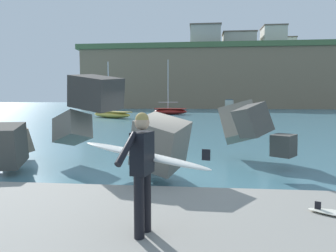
% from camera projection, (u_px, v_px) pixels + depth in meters
% --- Properties ---
extents(ground_plane, '(400.00, 400.00, 0.00)m').
position_uv_depth(ground_plane, '(163.00, 176.00, 8.56)').
color(ground_plane, '#42707F').
extents(walkway_path, '(48.00, 4.40, 0.24)m').
position_uv_depth(walkway_path, '(134.00, 235.00, 4.58)').
color(walkway_path, gray).
rests_on(walkway_path, ground).
extents(breakwater_jetty, '(31.53, 6.15, 3.07)m').
position_uv_depth(breakwater_jetty, '(121.00, 125.00, 9.54)').
color(breakwater_jetty, '#4C4944').
rests_on(breakwater_jetty, ground).
extents(surfer_with_board, '(2.12, 1.39, 1.78)m').
position_uv_depth(surfer_with_board, '(143.00, 163.00, 4.36)').
color(surfer_with_board, black).
rests_on(surfer_with_board, walkway_path).
extents(boat_near_centre, '(5.03, 2.83, 7.82)m').
position_uv_depth(boat_near_centre, '(170.00, 111.00, 42.99)').
color(boat_near_centre, maroon).
rests_on(boat_near_centre, ground).
extents(boat_near_right, '(3.00, 5.63, 2.17)m').
position_uv_depth(boat_near_right, '(229.00, 109.00, 48.07)').
color(boat_near_right, '#1E6656').
rests_on(boat_near_right, ground).
extents(boat_mid_left, '(5.90, 4.56, 6.58)m').
position_uv_depth(boat_mid_left, '(111.00, 114.00, 35.11)').
color(boat_mid_left, '#EAC64C').
rests_on(boat_mid_left, ground).
extents(mooring_buoy_inner, '(0.44, 0.44, 0.44)m').
position_uv_depth(mooring_buoy_inner, '(244.00, 114.00, 38.86)').
color(mooring_buoy_inner, yellow).
rests_on(mooring_buoy_inner, ground).
extents(headland_bluff, '(88.98, 34.68, 14.99)m').
position_uv_depth(headland_bluff, '(256.00, 80.00, 82.63)').
color(headland_bluff, '#847056').
rests_on(headland_bluff, ground).
extents(station_building_west, '(7.43, 8.21, 4.90)m').
position_uv_depth(station_building_west, '(205.00, 37.00, 73.44)').
color(station_building_west, '#B2ADA3').
rests_on(station_building_west, headland_bluff).
extents(station_building_central, '(6.42, 6.11, 4.96)m').
position_uv_depth(station_building_central, '(283.00, 47.00, 87.20)').
color(station_building_central, silver).
rests_on(station_building_central, headland_bluff).
extents(station_building_east, '(8.36, 5.41, 4.08)m').
position_uv_depth(station_building_east, '(239.00, 41.00, 75.95)').
color(station_building_east, '#B2ADA3').
rests_on(station_building_east, headland_bluff).
extents(station_building_annex, '(5.67, 5.69, 5.16)m').
position_uv_depth(station_building_annex, '(273.00, 37.00, 74.03)').
color(station_building_annex, beige).
rests_on(station_building_annex, headland_bluff).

